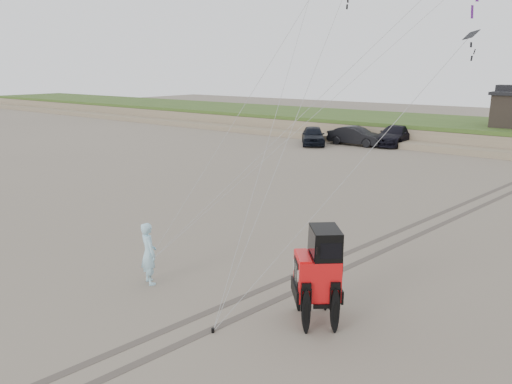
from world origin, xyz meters
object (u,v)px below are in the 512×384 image
(truck_b, at_px, (356,136))
(truck_c, at_px, (396,135))
(truck_a, at_px, (313,135))
(man, at_px, (149,253))
(jeep, at_px, (317,285))

(truck_b, height_order, truck_c, truck_c)
(truck_a, bearing_deg, truck_c, 1.95)
(truck_b, bearing_deg, truck_a, 122.35)
(truck_b, relative_size, man, 2.45)
(truck_a, xyz_separation_m, jeep, (16.32, -26.43, 0.23))
(truck_a, xyz_separation_m, man, (11.04, -27.55, 0.18))
(truck_a, bearing_deg, man, -102.06)
(truck_a, xyz_separation_m, truck_c, (5.74, 4.15, 0.05))
(truck_c, distance_m, jeep, 32.35)
(truck_b, distance_m, truck_c, 3.45)
(truck_b, bearing_deg, truck_c, -51.22)
(truck_c, xyz_separation_m, jeep, (10.58, -30.57, 0.18))
(man, bearing_deg, jeep, -146.73)
(truck_a, xyz_separation_m, truck_b, (3.06, 1.97, -0.00))
(truck_a, relative_size, jeep, 0.85)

